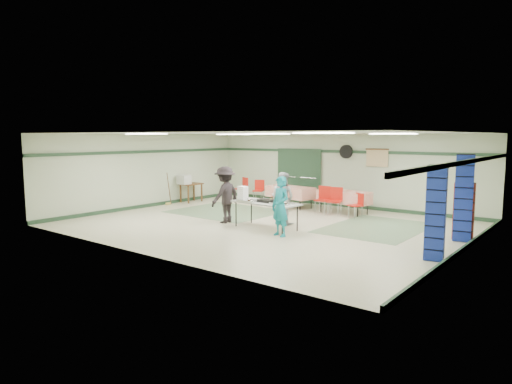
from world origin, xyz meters
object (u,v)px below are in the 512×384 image
Objects in this scene: dining_table_a at (344,197)px; chair_b at (323,197)px; chair_loose_b at (243,186)px; chair_loose_a at (259,188)px; chair_a at (335,198)px; serving_table at (266,204)px; crate_stack_red at (464,212)px; printer_table at (191,186)px; chair_d at (281,194)px; office_printer at (184,180)px; volunteer_grey at (282,198)px; dining_table_b at (290,192)px; chair_c at (357,203)px; broom at (169,188)px; crate_stack_blue_b at (436,213)px; volunteer_teal at (280,206)px; volunteer_dark at (225,195)px; crate_stack_blue_a at (464,198)px.

dining_table_a is 1.97× the size of chair_b.
chair_b is 4.31m from chair_loose_b.
chair_a is at bearing -36.22° from chair_loose_a.
chair_loose_a is (-3.50, 4.21, -0.19)m from serving_table.
serving_table is 3.22m from chair_a.
crate_stack_red is 1.66× the size of printer_table.
office_printer reaches higher than chair_d.
office_printer reaches higher than chair_b.
chair_b is at bearing -94.66° from volunteer_grey.
chair_loose_a reaches higher than dining_table_b.
chair_c is at bearing -6.49° from chair_d.
dining_table_b is at bearing 118.71° from serving_table.
printer_table is 1.09m from broom.
office_printer is (-10.30, 2.44, -0.08)m from crate_stack_blue_b.
volunteer_teal is 1.08× the size of crate_stack_red.
chair_d is at bearing 12.77° from printer_table.
crate_stack_blue_b reaches higher than volunteer_teal.
printer_table is (-1.34, -1.63, 0.06)m from chair_loose_b.
volunteer_grey is 4.91m from crate_stack_red.
serving_table is 1.52m from volunteer_dark.
chair_d is at bearing -57.73° from volunteer_grey.
dining_table_b is 0.96× the size of crate_stack_blue_b.
volunteer_dark reaches higher than chair_c.
crate_stack_red is at bearing 105.14° from volunteer_dark.
volunteer_dark reaches higher than crate_stack_red.
chair_loose_b is 9.21m from crate_stack_red.
chair_b is at bearing 142.77° from crate_stack_blue_b.
chair_loose_b is (-4.17, 3.20, -0.20)m from volunteer_grey.
chair_loose_a is (-4.80, 1.06, 0.04)m from chair_c.
crate_stack_red is at bearing -28.60° from chair_a.
chair_a is at bearing 162.62° from crate_stack_blue_a.
volunteer_grey reaches higher than dining_table_b.
volunteer_grey is 1.28× the size of broom.
volunteer_grey is 1.74m from volunteer_dark.
crate_stack_blue_b reaches higher than chair_b.
chair_d reaches higher than serving_table.
office_printer is at bearing -157.35° from dining_table_a.
crate_stack_blue_a is at bearing 45.40° from volunteer_teal.
crate_stack_red reaches higher than dining_table_a.
volunteer_teal is 4.31m from dining_table_a.
volunteer_teal is 0.85× the size of dining_table_a.
crate_stack_red is 0.72× the size of crate_stack_blue_b.
printer_table is at bearing 74.80° from broom.
printer_table is (-6.04, -1.34, 0.07)m from dining_table_a.
serving_table is 1.07× the size of dining_table_b.
volunteer_grey is 5.64m from office_printer.
office_printer reaches higher than dining_table_b.
chair_c is 1.77× the size of office_printer.
chair_loose_b is (-4.17, 4.02, -0.14)m from serving_table.
dining_table_b is at bearing 15.37° from chair_loose_b.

